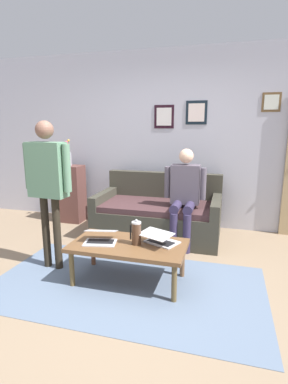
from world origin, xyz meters
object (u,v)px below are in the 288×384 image
couch (158,215)px  person_seated (184,192)px  coffee_table (129,248)px  person_standing (48,177)px  flower_vase (69,157)px  side_shelf (71,194)px  laptop_left (160,239)px  french_press (136,233)px  laptop_center (101,238)px

couch → person_seated: size_ratio=1.36×
coffee_table → person_standing: (0.92, -0.07, 0.67)m
couch → flower_vase: size_ratio=4.13×
side_shelf → person_standing: (-0.65, 1.59, 0.57)m
couch → laptop_left: size_ratio=4.08×
french_press → flower_vase: (1.66, -1.65, 0.55)m
laptop_left → laptop_center: size_ratio=1.16×
side_shelf → person_seated: size_ratio=0.73×
couch → person_seated: bearing=150.2°
person_standing → flower_vase: bearing=-67.8°
laptop_center → flower_vase: 2.23m
flower_vase → laptop_center: bearing=127.2°
flower_vase → person_standing: (-0.65, 1.60, -0.04)m
person_standing → laptop_left: bearing=-179.0°
laptop_left → flower_vase: (1.88, -1.57, 0.63)m
laptop_center → french_press: 0.38m
person_standing → side_shelf: bearing=-67.8°
french_press → person_standing: size_ratio=0.16×
couch → flower_vase: (1.57, -0.28, 0.78)m
person_standing → couch: bearing=-124.8°
side_shelf → flower_vase: flower_vase is taller
french_press → side_shelf: (1.65, -1.65, -0.06)m
coffee_table → flower_vase: size_ratio=2.75×
side_shelf → laptop_center: bearing=127.1°
french_press → laptop_center: bearing=7.8°
couch → person_standing: person_standing is taller
coffee_table → side_shelf: 2.29m
couch → side_shelf: side_shelf is taller
person_standing → coffee_table: bearing=175.9°
side_shelf → coffee_table: bearing=133.5°
french_press → coffee_table: bearing=6.1°
coffee_table → person_standing: 1.15m
flower_vase → coffee_table: bearing=133.5°
coffee_table → laptop_center: bearing=8.2°
flower_vase → person_seated: (-1.96, 0.51, -0.36)m
laptop_center → person_seated: 1.40m
laptop_left → person_seated: size_ratio=0.33×
coffee_table → laptop_center: size_ratio=3.15×
laptop_center → person_standing: bearing=-9.5°
coffee_table → side_shelf: bearing=-46.5°
laptop_center → person_seated: person_seated is taller
laptop_left → flower_vase: flower_vase is taller
coffee_table → french_press: 0.18m
couch → side_shelf: (1.56, -0.28, 0.16)m
person_seated → couch: bearing=-29.8°
couch → side_shelf: bearing=-10.1°
side_shelf → person_seated: person_seated is taller
laptop_left → person_standing: person_standing is taller
couch → laptop_center: size_ratio=4.73×
side_shelf → flower_vase: bearing=-25.1°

